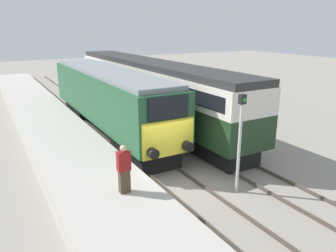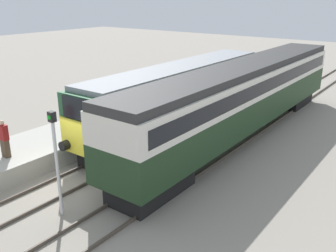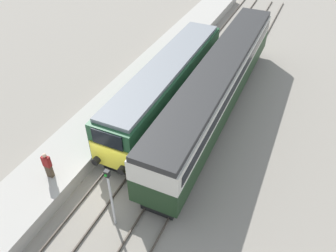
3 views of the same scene
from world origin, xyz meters
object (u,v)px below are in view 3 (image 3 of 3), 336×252
object	(u,v)px
passenger_carriage	(219,82)
signal_post	(111,194)
person_on_platform	(48,165)
locomotive	(167,84)

from	to	relation	value
passenger_carriage	signal_post	world-z (taller)	passenger_carriage
person_on_platform	signal_post	bearing A→B (deg)	-8.09
locomotive	signal_post	size ratio (longest dim) A/B	3.92
passenger_carriage	person_on_platform	size ratio (longest dim) A/B	12.16
person_on_platform	signal_post	size ratio (longest dim) A/B	0.43
signal_post	person_on_platform	bearing A→B (deg)	171.91
locomotive	person_on_platform	size ratio (longest dim) A/B	9.08
locomotive	passenger_carriage	size ratio (longest dim) A/B	0.75
locomotive	passenger_carriage	distance (m)	3.65
locomotive	person_on_platform	distance (m)	9.85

